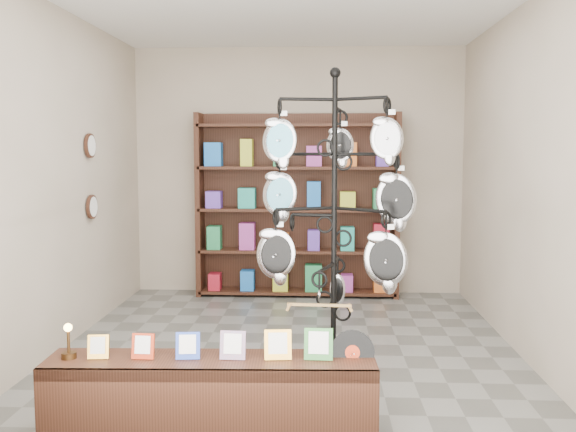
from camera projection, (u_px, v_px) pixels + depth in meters
name	position (u px, v px, depth m)	size (l,w,h in m)	color
ground	(287.00, 354.00, 5.54)	(5.00, 5.00, 0.00)	slate
room_envelope	(287.00, 139.00, 5.35)	(5.00, 5.00, 5.00)	#BDAC98
display_tree	(334.00, 209.00, 4.52)	(1.19, 1.10, 2.32)	black
front_shelf	(211.00, 397.00, 3.91)	(2.02, 0.48, 0.71)	black
back_shelving	(297.00, 211.00, 7.71)	(2.42, 0.36, 2.20)	black
wall_clocks	(91.00, 176.00, 6.29)	(0.03, 0.24, 0.84)	black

